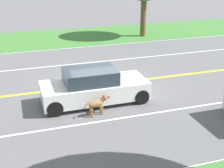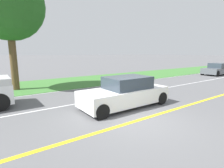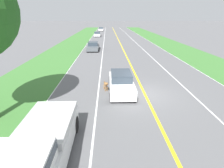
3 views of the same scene
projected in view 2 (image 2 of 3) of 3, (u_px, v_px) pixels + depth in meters
name	position (u px, v px, depth m)	size (l,w,h in m)	color
ground_plane	(138.00, 120.00, 6.83)	(400.00, 400.00, 0.00)	#5B5B5E
centre_divider_line	(138.00, 120.00, 6.83)	(0.18, 160.00, 0.01)	yellow
lane_edge_line_right	(70.00, 90.00, 12.45)	(0.14, 160.00, 0.01)	white
lane_dash_same_dir	(94.00, 101.00, 9.64)	(0.10, 160.00, 0.01)	white
grass_verge_right	(56.00, 84.00, 14.86)	(6.00, 160.00, 0.03)	#3D7533
ego_car	(125.00, 93.00, 8.54)	(1.81, 4.43, 1.47)	white
dog	(113.00, 92.00, 9.60)	(0.40, 1.13, 0.78)	olive
car_trailing_near	(218.00, 69.00, 21.13)	(1.88, 4.47, 1.40)	#51565B
roadside_tree_right_near	(8.00, 5.00, 11.46)	(4.66, 4.66, 8.06)	brown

